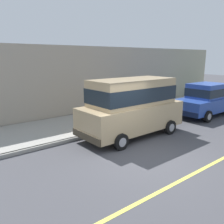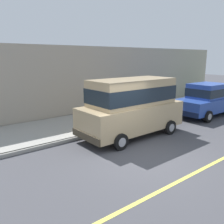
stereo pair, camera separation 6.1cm
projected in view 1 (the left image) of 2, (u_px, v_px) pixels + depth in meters
The scene contains 8 objects.
ground_plane at pixel (148, 159), 8.15m from camera, with size 80.00×80.00×0.00m, color #424247.
curb at pixel (95, 134), 10.57m from camera, with size 0.16×64.00×0.14m, color gray.
sidewalk at pixel (75, 125), 11.94m from camera, with size 3.60×64.00×0.14m, color #99968E.
lane_centre_line at pixel (189, 176), 6.93m from camera, with size 0.12×57.60×0.01m, color #E0D64C.
car_tan_van at pixel (132, 105), 10.26m from camera, with size 2.19×4.93×2.52m.
car_blue_sedan at pixel (207, 99), 14.01m from camera, with size 2.06×4.61×1.92m.
dog_brown at pixel (87, 114), 12.82m from camera, with size 0.41×0.70×0.49m.
building_facade at pixel (121, 78), 16.05m from camera, with size 0.50×20.00×4.06m, color #9E9384.
Camera 1 is at (5.14, -5.70, 3.42)m, focal length 37.87 mm.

